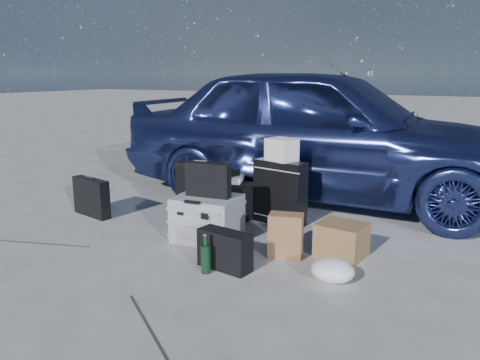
% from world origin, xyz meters
% --- Properties ---
extents(ground, '(60.00, 60.00, 0.00)m').
position_xyz_m(ground, '(0.00, 0.00, 0.00)').
color(ground, '#BAB9B4').
rests_on(ground, ground).
extents(car, '(4.60, 2.01, 1.54)m').
position_xyz_m(car, '(0.47, 2.26, 0.77)').
color(car, '#374794').
rests_on(car, ground).
extents(pelican_case, '(0.57, 0.48, 0.39)m').
position_xyz_m(pelican_case, '(0.10, 0.42, 0.19)').
color(pelican_case, '#97999C').
rests_on(pelican_case, ground).
extents(laptop_bag, '(0.40, 0.14, 0.29)m').
position_xyz_m(laptop_bag, '(0.11, 0.42, 0.53)').
color(laptop_bag, black).
rests_on(laptop_bag, pelican_case).
extents(briefcase, '(0.51, 0.21, 0.39)m').
position_xyz_m(briefcase, '(-1.31, 0.44, 0.19)').
color(briefcase, black).
rests_on(briefcase, ground).
extents(suitcase_left, '(0.49, 0.29, 0.60)m').
position_xyz_m(suitcase_left, '(-0.21, 0.80, 0.30)').
color(suitcase_left, black).
rests_on(suitcase_left, ground).
extents(suitcase_right, '(0.54, 0.27, 0.61)m').
position_xyz_m(suitcase_right, '(0.47, 1.14, 0.31)').
color(suitcase_right, black).
rests_on(suitcase_right, ground).
extents(white_carton, '(0.32, 0.29, 0.21)m').
position_xyz_m(white_carton, '(0.47, 1.15, 0.72)').
color(white_carton, white).
rests_on(white_carton, suitcase_right).
extents(duffel_bag, '(0.74, 0.37, 0.36)m').
position_xyz_m(duffel_bag, '(-0.16, 1.11, 0.18)').
color(duffel_bag, black).
rests_on(duffel_bag, ground).
extents(flat_box_white, '(0.45, 0.39, 0.07)m').
position_xyz_m(flat_box_white, '(-0.14, 1.11, 0.39)').
color(flat_box_white, white).
rests_on(flat_box_white, duffel_bag).
extents(flat_box_black, '(0.32, 0.25, 0.06)m').
position_xyz_m(flat_box_black, '(-0.15, 1.10, 0.45)').
color(flat_box_black, black).
rests_on(flat_box_black, flat_box_white).
extents(kraft_bag, '(0.30, 0.22, 0.35)m').
position_xyz_m(kraft_bag, '(0.86, 0.37, 0.18)').
color(kraft_bag, '#8E633E').
rests_on(kraft_bag, ground).
extents(cardboard_box, '(0.39, 0.36, 0.27)m').
position_xyz_m(cardboard_box, '(1.24, 0.61, 0.13)').
color(cardboard_box, brown).
rests_on(cardboard_box, ground).
extents(plastic_bag, '(0.34, 0.30, 0.17)m').
position_xyz_m(plastic_bag, '(1.33, 0.11, 0.08)').
color(plastic_bag, white).
rests_on(plastic_bag, ground).
extents(messenger_bag, '(0.43, 0.21, 0.29)m').
position_xyz_m(messenger_bag, '(0.56, -0.06, 0.15)').
color(messenger_bag, black).
rests_on(messenger_bag, ground).
extents(green_bottle, '(0.07, 0.07, 0.29)m').
position_xyz_m(green_bottle, '(0.48, -0.19, 0.14)').
color(green_bottle, black).
rests_on(green_bottle, ground).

